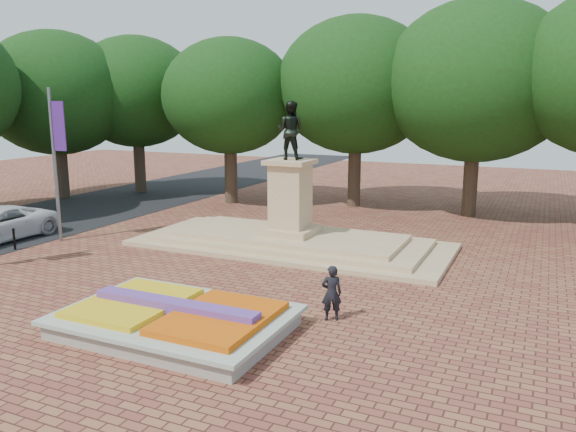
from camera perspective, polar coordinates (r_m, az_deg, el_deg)
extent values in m
plane|color=brown|center=(18.54, -10.20, -8.74)|extent=(90.00, 90.00, 0.00)
cube|color=gray|center=(16.40, -11.36, -10.69)|extent=(6.00, 4.00, 0.45)
cube|color=#AFBAA9|center=(16.29, -11.40, -9.80)|extent=(6.30, 4.30, 0.12)
cube|color=#E15C0C|center=(15.48, -7.00, -10.29)|extent=(2.60, 3.40, 0.22)
cube|color=gold|center=(17.11, -15.39, -8.52)|extent=(2.60, 3.40, 0.18)
cube|color=#53338D|center=(16.22, -11.43, -9.07)|extent=(5.20, 0.55, 0.38)
cube|color=tan|center=(25.16, 0.24, -2.89)|extent=(14.00, 6.00, 0.20)
cube|color=tan|center=(25.11, 0.24, -2.45)|extent=(12.00, 5.00, 0.20)
cube|color=tan|center=(25.07, 0.24, -2.01)|extent=(10.00, 4.00, 0.20)
cube|color=tan|center=(25.01, 0.24, -1.45)|extent=(2.20, 2.20, 0.30)
cube|color=tan|center=(24.71, 0.24, 2.06)|extent=(1.50, 1.50, 2.80)
cube|color=tan|center=(24.51, 0.24, 5.52)|extent=(1.90, 1.90, 0.20)
imported|color=black|center=(24.40, 0.25, 8.68)|extent=(1.22, 0.95, 2.50)
cylinder|color=#382B1E|center=(41.66, -14.29, 5.15)|extent=(0.80, 0.80, 4.00)
ellipsoid|color=black|center=(41.44, -14.61, 11.61)|extent=(8.80, 8.80, 7.48)
cylinder|color=#382B1E|center=(37.18, -4.61, 4.74)|extent=(0.80, 0.80, 4.00)
ellipsoid|color=black|center=(36.92, -4.73, 11.99)|extent=(8.80, 8.80, 7.48)
cylinder|color=#382B1E|center=(34.32, 5.67, 4.16)|extent=(0.80, 0.80, 4.00)
ellipsoid|color=black|center=(34.04, 5.83, 12.01)|extent=(8.80, 8.80, 7.48)
cylinder|color=#382B1E|center=(32.73, 17.34, 3.33)|extent=(0.80, 0.80, 4.00)
ellipsoid|color=black|center=(32.44, 17.84, 11.56)|extent=(8.80, 8.80, 7.48)
cylinder|color=#382B1E|center=(40.43, -22.63, 4.32)|extent=(0.80, 0.80, 3.84)
ellipsoid|color=black|center=(40.19, -23.13, 10.68)|extent=(8.40, 8.40, 7.14)
cylinder|color=slate|center=(27.74, -22.60, 4.71)|extent=(0.16, 0.16, 7.00)
cube|color=#481D7B|center=(27.28, -22.25, 8.44)|extent=(0.70, 0.04, 2.20)
cylinder|color=black|center=(27.25, -26.05, -2.20)|extent=(0.10, 0.10, 0.90)
sphere|color=black|center=(27.15, -26.14, -1.24)|extent=(0.12, 0.12, 0.12)
cylinder|color=black|center=(28.91, -22.09, -1.14)|extent=(0.10, 0.10, 0.90)
sphere|color=black|center=(28.81, -22.16, -0.23)|extent=(0.12, 0.12, 0.12)
imported|color=black|center=(16.71, 4.45, -7.80)|extent=(0.73, 0.64, 1.68)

